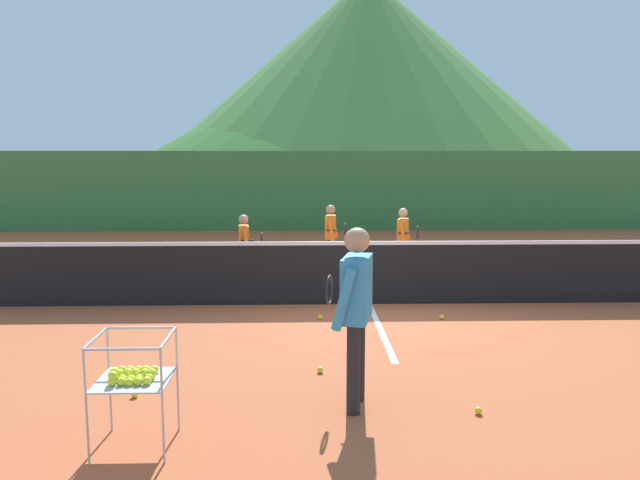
# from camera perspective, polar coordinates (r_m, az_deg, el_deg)

# --- Properties ---
(ground_plane) EXTENTS (120.00, 120.00, 0.00)m
(ground_plane) POSITION_cam_1_polar(r_m,az_deg,el_deg) (9.65, 4.51, -5.85)
(ground_plane) COLOR #B25633
(line_baseline_far) EXTENTS (11.49, 0.08, 0.01)m
(line_baseline_far) POSITION_cam_1_polar(r_m,az_deg,el_deg) (15.55, 2.15, -0.47)
(line_baseline_far) COLOR white
(line_baseline_far) RESTS_ON ground
(line_service_center) EXTENTS (0.08, 5.45, 0.01)m
(line_service_center) POSITION_cam_1_polar(r_m,az_deg,el_deg) (9.65, 4.52, -5.83)
(line_service_center) COLOR white
(line_service_center) RESTS_ON ground
(tennis_net) EXTENTS (12.03, 0.08, 1.05)m
(tennis_net) POSITION_cam_1_polar(r_m,az_deg,el_deg) (9.54, 4.55, -2.93)
(tennis_net) COLOR #333338
(tennis_net) RESTS_ON ground
(instructor) EXTENTS (0.44, 0.81, 1.66)m
(instructor) POSITION_cam_1_polar(r_m,az_deg,el_deg) (5.63, 3.27, -5.55)
(instructor) COLOR black
(instructor) RESTS_ON ground
(student_0) EXTENTS (0.46, 0.57, 1.23)m
(student_0) POSITION_cam_1_polar(r_m,az_deg,el_deg) (10.99, -6.88, -0.22)
(student_0) COLOR silver
(student_0) RESTS_ON ground
(student_1) EXTENTS (0.41, 0.66, 1.30)m
(student_1) POSITION_cam_1_polar(r_m,az_deg,el_deg) (12.02, 1.03, 0.75)
(student_1) COLOR black
(student_1) RESTS_ON ground
(student_2) EXTENTS (0.41, 0.68, 1.27)m
(student_2) POSITION_cam_1_polar(r_m,az_deg,el_deg) (11.83, 7.63, 0.47)
(student_2) COLOR navy
(student_2) RESTS_ON ground
(ball_cart) EXTENTS (0.58, 0.58, 0.90)m
(ball_cart) POSITION_cam_1_polar(r_m,az_deg,el_deg) (5.20, -16.72, -11.83)
(ball_cart) COLOR #B7B7BC
(ball_cart) RESTS_ON ground
(tennis_ball_2) EXTENTS (0.07, 0.07, 0.07)m
(tennis_ball_2) POSITION_cam_1_polar(r_m,az_deg,el_deg) (6.73, 0.02, -11.77)
(tennis_ball_2) COLOR yellow
(tennis_ball_2) RESTS_ON ground
(tennis_ball_4) EXTENTS (0.07, 0.07, 0.07)m
(tennis_ball_4) POSITION_cam_1_polar(r_m,az_deg,el_deg) (6.36, -16.59, -13.34)
(tennis_ball_4) COLOR yellow
(tennis_ball_4) RESTS_ON ground
(tennis_ball_5) EXTENTS (0.07, 0.07, 0.07)m
(tennis_ball_5) POSITION_cam_1_polar(r_m,az_deg,el_deg) (8.91, 11.07, -6.93)
(tennis_ball_5) COLOR yellow
(tennis_ball_5) RESTS_ON ground
(tennis_ball_8) EXTENTS (0.07, 0.07, 0.07)m
(tennis_ball_8) POSITION_cam_1_polar(r_m,az_deg,el_deg) (5.93, 14.27, -14.87)
(tennis_ball_8) COLOR yellow
(tennis_ball_8) RESTS_ON ground
(tennis_ball_9) EXTENTS (0.07, 0.07, 0.07)m
(tennis_ball_9) POSITION_cam_1_polar(r_m,az_deg,el_deg) (8.75, 0.01, -7.05)
(tennis_ball_9) COLOR yellow
(tennis_ball_9) RESTS_ON ground
(windscreen_fence) EXTENTS (25.29, 0.08, 2.34)m
(windscreen_fence) POSITION_cam_1_polar(r_m,az_deg,el_deg) (18.41, 1.56, 4.51)
(windscreen_fence) COLOR #33753D
(windscreen_fence) RESTS_ON ground
(hill_0) EXTENTS (36.49, 36.49, 16.54)m
(hill_0) POSITION_cam_1_polar(r_m,az_deg,el_deg) (67.05, 3.88, 13.19)
(hill_0) COLOR #2D6628
(hill_0) RESTS_ON ground
(hill_1) EXTENTS (45.43, 45.43, 19.84)m
(hill_1) POSITION_cam_1_polar(r_m,az_deg,el_deg) (65.77, 4.31, 14.73)
(hill_1) COLOR #427A38
(hill_1) RESTS_ON ground
(hill_2) EXTENTS (42.47, 42.47, 12.10)m
(hill_2) POSITION_cam_1_polar(r_m,az_deg,el_deg) (63.28, 1.00, 11.49)
(hill_2) COLOR #2D6628
(hill_2) RESTS_ON ground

